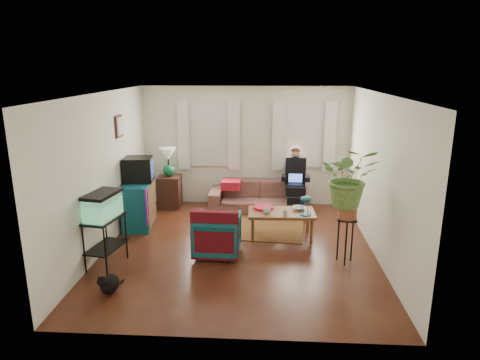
# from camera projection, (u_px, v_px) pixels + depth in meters

# --- Properties ---
(floor) EXTENTS (4.50, 5.00, 0.01)m
(floor) POSITION_uv_depth(u_px,v_px,m) (239.00, 248.00, 7.29)
(floor) COLOR #4F2B14
(floor) RESTS_ON ground
(ceiling) EXTENTS (4.50, 5.00, 0.01)m
(ceiling) POSITION_uv_depth(u_px,v_px,m) (238.00, 93.00, 6.62)
(ceiling) COLOR white
(ceiling) RESTS_ON wall_back
(wall_back) EXTENTS (4.50, 0.01, 2.60)m
(wall_back) POSITION_uv_depth(u_px,v_px,m) (246.00, 146.00, 9.37)
(wall_back) COLOR silver
(wall_back) RESTS_ON floor
(wall_front) EXTENTS (4.50, 0.01, 2.60)m
(wall_front) POSITION_uv_depth(u_px,v_px,m) (224.00, 232.00, 4.55)
(wall_front) COLOR silver
(wall_front) RESTS_ON floor
(wall_left) EXTENTS (0.01, 5.00, 2.60)m
(wall_left) POSITION_uv_depth(u_px,v_px,m) (103.00, 173.00, 7.09)
(wall_left) COLOR silver
(wall_left) RESTS_ON floor
(wall_right) EXTENTS (0.01, 5.00, 2.60)m
(wall_right) POSITION_uv_depth(u_px,v_px,m) (379.00, 177.00, 6.83)
(wall_right) COLOR silver
(wall_right) RESTS_ON floor
(window_left) EXTENTS (1.08, 0.04, 1.38)m
(window_left) POSITION_uv_depth(u_px,v_px,m) (209.00, 135.00, 9.33)
(window_left) COLOR white
(window_left) RESTS_ON wall_back
(window_right) EXTENTS (1.08, 0.04, 1.38)m
(window_right) POSITION_uv_depth(u_px,v_px,m) (304.00, 136.00, 9.21)
(window_right) COLOR white
(window_right) RESTS_ON wall_back
(curtains_left) EXTENTS (1.36, 0.06, 1.50)m
(curtains_left) POSITION_uv_depth(u_px,v_px,m) (209.00, 135.00, 9.25)
(curtains_left) COLOR white
(curtains_left) RESTS_ON wall_back
(curtains_right) EXTENTS (1.36, 0.06, 1.50)m
(curtains_right) POSITION_uv_depth(u_px,v_px,m) (304.00, 136.00, 9.13)
(curtains_right) COLOR white
(curtains_right) RESTS_ON wall_back
(picture_frame) EXTENTS (0.04, 0.32, 0.40)m
(picture_frame) POSITION_uv_depth(u_px,v_px,m) (120.00, 126.00, 7.74)
(picture_frame) COLOR #3D2616
(picture_frame) RESTS_ON wall_left
(area_rug) EXTENTS (2.15, 1.79, 0.01)m
(area_rug) POSITION_uv_depth(u_px,v_px,m) (252.00, 225.00, 8.35)
(area_rug) COLOR maroon
(area_rug) RESTS_ON floor
(sofa) EXTENTS (2.12, 0.87, 0.82)m
(sofa) POSITION_uv_depth(u_px,v_px,m) (259.00, 191.00, 9.15)
(sofa) COLOR brown
(sofa) RESTS_ON floor
(seated_person) EXTENTS (0.54, 0.66, 1.26)m
(seated_person) POSITION_uv_depth(u_px,v_px,m) (295.00, 182.00, 9.03)
(seated_person) COLOR black
(seated_person) RESTS_ON sofa
(side_table) EXTENTS (0.49, 0.49, 0.69)m
(side_table) POSITION_uv_depth(u_px,v_px,m) (170.00, 192.00, 9.36)
(side_table) COLOR #3A2715
(side_table) RESTS_ON floor
(table_lamp) EXTENTS (0.36, 0.36, 0.63)m
(table_lamp) POSITION_uv_depth(u_px,v_px,m) (168.00, 163.00, 9.19)
(table_lamp) COLOR white
(table_lamp) RESTS_ON side_table
(dresser) EXTENTS (0.58, 1.01, 0.87)m
(dresser) POSITION_uv_depth(u_px,v_px,m) (139.00, 204.00, 8.23)
(dresser) COLOR #115E69
(dresser) RESTS_ON floor
(crt_tv) EXTENTS (0.58, 0.54, 0.46)m
(crt_tv) POSITION_uv_depth(u_px,v_px,m) (139.00, 169.00, 8.15)
(crt_tv) COLOR black
(crt_tv) RESTS_ON dresser
(aquarium_stand) EXTENTS (0.51, 0.76, 0.78)m
(aquarium_stand) POSITION_uv_depth(u_px,v_px,m) (106.00, 242.00, 6.57)
(aquarium_stand) COLOR black
(aquarium_stand) RESTS_ON floor
(aquarium) EXTENTS (0.46, 0.69, 0.41)m
(aquarium) POSITION_uv_depth(u_px,v_px,m) (103.00, 205.00, 6.41)
(aquarium) COLOR #7FD899
(aquarium) RESTS_ON aquarium_stand
(black_cat) EXTENTS (0.33, 0.42, 0.32)m
(black_cat) POSITION_uv_depth(u_px,v_px,m) (109.00, 282.00, 5.84)
(black_cat) COLOR black
(black_cat) RESTS_ON floor
(armchair) EXTENTS (0.75, 0.70, 0.74)m
(armchair) POSITION_uv_depth(u_px,v_px,m) (217.00, 233.00, 6.99)
(armchair) COLOR #12586D
(armchair) RESTS_ON floor
(serape_throw) EXTENTS (0.75, 0.20, 0.61)m
(serape_throw) POSITION_uv_depth(u_px,v_px,m) (215.00, 230.00, 6.68)
(serape_throw) COLOR #9E0A0A
(serape_throw) RESTS_ON armchair
(coffee_table) EXTENTS (1.20, 0.68, 0.49)m
(coffee_table) POSITION_uv_depth(u_px,v_px,m) (281.00, 224.00, 7.72)
(coffee_table) COLOR brown
(coffee_table) RESTS_ON floor
(cup_a) EXTENTS (0.14, 0.14, 0.11)m
(cup_a) POSITION_uv_depth(u_px,v_px,m) (267.00, 211.00, 7.54)
(cup_a) COLOR white
(cup_a) RESTS_ON coffee_table
(cup_b) EXTENTS (0.11, 0.11, 0.10)m
(cup_b) POSITION_uv_depth(u_px,v_px,m) (285.00, 212.00, 7.45)
(cup_b) COLOR beige
(cup_b) RESTS_ON coffee_table
(bowl) EXTENTS (0.24, 0.24, 0.06)m
(bowl) POSITION_uv_depth(u_px,v_px,m) (299.00, 208.00, 7.74)
(bowl) COLOR white
(bowl) RESTS_ON coffee_table
(snack_tray) EXTENTS (0.38, 0.38, 0.04)m
(snack_tray) POSITION_uv_depth(u_px,v_px,m) (263.00, 207.00, 7.81)
(snack_tray) COLOR #B21414
(snack_tray) RESTS_ON coffee_table
(birdcage) EXTENTS (0.20, 0.20, 0.34)m
(birdcage) POSITION_uv_depth(u_px,v_px,m) (306.00, 205.00, 7.44)
(birdcage) COLOR #115B6B
(birdcage) RESTS_ON coffee_table
(plant_stand) EXTENTS (0.34, 0.34, 0.74)m
(plant_stand) POSITION_uv_depth(u_px,v_px,m) (345.00, 240.00, 6.70)
(plant_stand) COLOR black
(plant_stand) RESTS_ON floor
(potted_plant) EXTENTS (0.92, 0.82, 0.93)m
(potted_plant) POSITION_uv_depth(u_px,v_px,m) (349.00, 186.00, 6.47)
(potted_plant) COLOR #599947
(potted_plant) RESTS_ON plant_stand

